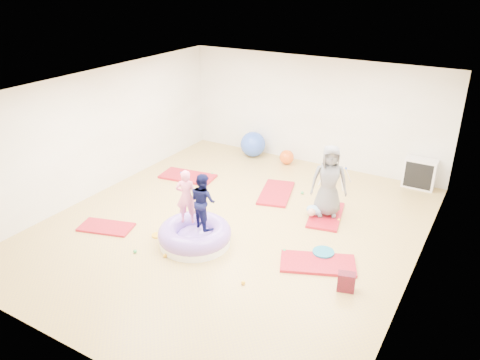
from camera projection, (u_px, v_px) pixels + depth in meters
The scene contains 19 objects.
room at pixel (232, 162), 8.92m from camera, with size 7.01×8.01×2.81m.
gym_mat_front_left at pixel (106, 227), 9.40m from camera, with size 1.06×0.53×0.04m, color #B61930.
gym_mat_mid_left at pixel (188, 176), 11.68m from camera, with size 1.34×0.67×0.06m, color #B61930.
gym_mat_center_back at pixel (276, 193), 10.82m from camera, with size 1.33×0.66×0.06m, color #B61930.
gym_mat_right at pixel (318, 263), 8.23m from camera, with size 1.31×0.65×0.05m, color #B61930.
gym_mat_rear_right at pixel (326, 215), 9.86m from camera, with size 1.27×0.63×0.05m, color #B61930.
inflatable_cushion at pixel (195, 235), 8.83m from camera, with size 1.39×1.39×0.44m.
child_pink at pixel (186, 194), 8.69m from camera, with size 0.39×0.26×1.07m, color pink.
child_navy at pixel (203, 198), 8.53m from camera, with size 0.52×0.41×1.07m, color #0A0D33.
adult_caregiver at pixel (329, 181), 9.54m from camera, with size 0.74×0.48×1.52m, color #5B5B5F.
infant at pixel (314, 211), 9.75m from camera, with size 0.35×0.36×0.21m.
ball_pit_balls at pixel (233, 219), 9.67m from camera, with size 4.35×3.90×0.07m.
exercise_ball_blue at pixel (253, 144), 12.89m from camera, with size 0.69×0.69×0.69m, color blue.
exercise_ball_orange at pixel (287, 157), 12.43m from camera, with size 0.38×0.38×0.38m, color #E45617.
infant_play_gym at pixel (336, 172), 11.16m from camera, with size 0.64×0.61×0.49m.
cube_shelf at pixel (420, 174), 11.01m from camera, with size 0.72×0.36×0.72m.
balance_disc at pixel (323, 253), 8.50m from camera, with size 0.39×0.39×0.09m, color teal.
backpack at pixel (346, 282), 7.53m from camera, with size 0.28×0.17×0.32m, color maroon.
yellow_toy at pixel (157, 235), 9.12m from camera, with size 0.21×0.21×0.03m, color yellow.
Camera 1 is at (4.32, -7.05, 4.77)m, focal length 35.00 mm.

